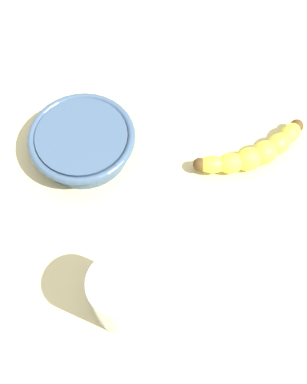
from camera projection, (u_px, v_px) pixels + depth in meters
wooden_tabletop at (206, 208)px, 73.69cm from camera, size 120.00×120.00×3.00cm
banana at (254, 153)px, 74.35cm from camera, size 18.93×7.88×3.64cm
smoothie_glass at (121, 295)px, 60.89cm from camera, size 7.94×7.94×10.38cm
ceramic_bowl at (82, 141)px, 74.36cm from camera, size 16.55×16.55×4.37cm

